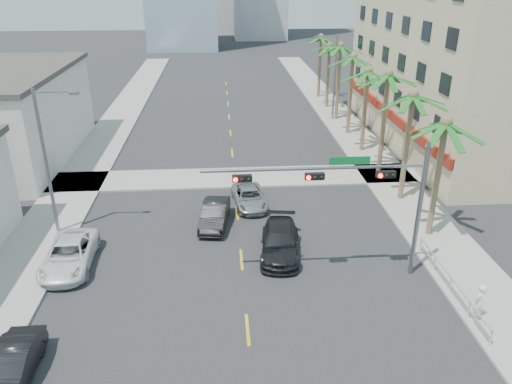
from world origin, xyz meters
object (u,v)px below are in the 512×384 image
at_px(car_lane_left, 215,214).
at_px(pedestrian, 479,303).
at_px(traffic_signal_mast, 359,189).
at_px(car_lane_right, 280,242).
at_px(car_parked_mid, 12,366).
at_px(car_parked_far, 69,255).
at_px(car_lane_center, 249,197).

bearing_deg(car_lane_left, pedestrian, -33.68).
xyz_separation_m(traffic_signal_mast, car_lane_right, (-3.55, 2.59, -4.30)).
relative_size(car_parked_mid, car_lane_left, 0.96).
relative_size(traffic_signal_mast, car_lane_left, 2.50).
distance_m(car_lane_left, pedestrian, 16.03).
height_order(traffic_signal_mast, car_lane_right, traffic_signal_mast).
bearing_deg(car_parked_far, traffic_signal_mast, -9.25).
bearing_deg(car_parked_far, car_lane_right, 1.07).
distance_m(traffic_signal_mast, car_parked_far, 15.92).
bearing_deg(pedestrian, car_lane_left, -75.26).
xyz_separation_m(car_lane_center, car_lane_right, (1.35, -6.51, 0.14)).
xyz_separation_m(car_lane_left, car_lane_right, (3.73, -3.82, 0.03)).
distance_m(car_parked_far, car_lane_left, 9.02).
xyz_separation_m(car_parked_far, car_lane_left, (7.90, 4.35, -0.01)).
relative_size(traffic_signal_mast, car_lane_right, 2.12).
bearing_deg(traffic_signal_mast, car_lane_center, 118.35).
bearing_deg(traffic_signal_mast, car_lane_right, 143.97).
height_order(car_parked_far, car_lane_center, car_parked_far).
bearing_deg(car_lane_center, traffic_signal_mast, -67.07).
relative_size(car_parked_far, pedestrian, 2.86).
xyz_separation_m(car_lane_right, pedestrian, (8.32, -6.75, 0.32)).
xyz_separation_m(traffic_signal_mast, car_lane_left, (-7.28, 6.40, -4.33)).
relative_size(car_parked_mid, pedestrian, 2.28).
distance_m(traffic_signal_mast, car_lane_left, 10.62).
height_order(traffic_signal_mast, car_parked_far, traffic_signal_mast).
bearing_deg(traffic_signal_mast, pedestrian, -41.15).
distance_m(traffic_signal_mast, car_parked_mid, 17.00).
bearing_deg(car_parked_far, car_lane_left, 27.30).
bearing_deg(pedestrian, car_parked_mid, -27.94).
xyz_separation_m(car_lane_left, pedestrian, (12.05, -10.57, 0.35)).
height_order(traffic_signal_mast, pedestrian, traffic_signal_mast).
bearing_deg(car_lane_center, car_parked_mid, -129.17).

